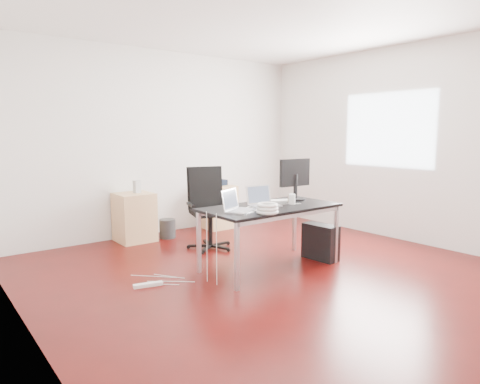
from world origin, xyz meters
TOP-DOWN VIEW (x-y plane):
  - room_shell at (0.04, 0.00)m, footprint 5.00×5.00m
  - desk at (0.09, 0.10)m, footprint 1.60×0.80m
  - office_chair at (0.03, 1.29)m, footprint 0.60×0.62m
  - filing_cabinet_left at (-0.63, 2.23)m, footprint 0.50×0.50m
  - filing_cabinet_right at (0.83, 2.23)m, footprint 0.50×0.50m
  - pc_tower at (0.81, -0.04)m, footprint 0.23×0.46m
  - wastebasket at (-0.17, 2.10)m, footprint 0.25×0.25m
  - power_strip at (-1.31, 0.40)m, footprint 0.31×0.13m
  - laptop_left at (-0.41, 0.08)m, footprint 0.41×0.37m
  - laptop_right at (0.03, 0.16)m, footprint 0.35×0.28m
  - monitor at (0.65, 0.27)m, footprint 0.45×0.26m
  - keyboard at (0.30, 0.30)m, footprint 0.46×0.31m
  - cup_white at (0.38, 0.04)m, footprint 0.08×0.08m
  - cup_brown at (0.46, 0.14)m, footprint 0.10×0.10m
  - cable_coil at (-0.23, -0.22)m, footprint 0.24×0.24m
  - power_adapter at (-0.05, -0.09)m, footprint 0.08×0.08m
  - speaker at (-0.57, 2.24)m, footprint 0.10×0.09m
  - navy_garment at (0.84, 2.27)m, footprint 0.32×0.26m

SIDE VIEW (x-z plane):
  - power_strip at x=-1.31m, z-range 0.00..0.04m
  - wastebasket at x=-0.17m, z-range 0.00..0.28m
  - pc_tower at x=0.81m, z-range 0.00..0.44m
  - filing_cabinet_left at x=-0.63m, z-range 0.00..0.70m
  - filing_cabinet_right at x=0.83m, z-range 0.00..0.70m
  - office_chair at x=0.03m, z-range 0.06..1.15m
  - desk at x=0.09m, z-range 0.31..1.04m
  - keyboard at x=0.30m, z-range 0.73..0.75m
  - power_adapter at x=-0.05m, z-range 0.73..0.76m
  - navy_garment at x=0.84m, z-range 0.70..0.79m
  - cup_brown at x=0.46m, z-range 0.73..0.83m
  - cable_coil at x=-0.23m, z-range 0.73..0.84m
  - laptop_left at x=-0.41m, z-range 0.67..0.90m
  - laptop_right at x=0.03m, z-range 0.67..0.90m
  - speaker at x=-0.57m, z-range 0.70..0.88m
  - cup_white at x=0.38m, z-range 0.73..0.85m
  - monitor at x=0.65m, z-range 0.76..1.27m
  - room_shell at x=0.04m, z-range -1.10..3.90m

